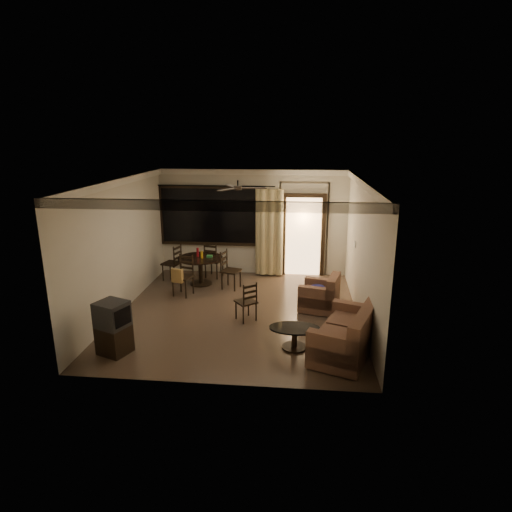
# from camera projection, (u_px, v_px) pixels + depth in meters

# --- Properties ---
(ground) EXTENTS (5.50, 5.50, 0.00)m
(ground) POSITION_uv_depth(u_px,v_px,m) (239.00, 312.00, 9.15)
(ground) COLOR #7F6651
(ground) RESTS_ON ground
(room_shell) EXTENTS (5.50, 6.70, 5.50)m
(room_shell) POSITION_uv_depth(u_px,v_px,m) (273.00, 214.00, 10.28)
(room_shell) COLOR beige
(room_shell) RESTS_ON ground
(dining_table) EXTENTS (1.12, 1.12, 0.92)m
(dining_table) POSITION_uv_depth(u_px,v_px,m) (200.00, 263.00, 10.74)
(dining_table) COLOR black
(dining_table) RESTS_ON ground
(dining_chair_west) EXTENTS (0.52, 0.52, 0.95)m
(dining_chair_west) POSITION_uv_depth(u_px,v_px,m) (173.00, 269.00, 11.11)
(dining_chair_west) COLOR black
(dining_chair_west) RESTS_ON ground
(dining_chair_east) EXTENTS (0.52, 0.52, 0.95)m
(dining_chair_east) POSITION_uv_depth(u_px,v_px,m) (231.00, 277.00, 10.51)
(dining_chair_east) COLOR black
(dining_chair_east) RESTS_ON ground
(dining_chair_south) EXTENTS (0.52, 0.56, 0.95)m
(dining_chair_south) POSITION_uv_depth(u_px,v_px,m) (183.00, 283.00, 10.04)
(dining_chair_south) COLOR black
(dining_chair_south) RESTS_ON ground
(dining_chair_north) EXTENTS (0.52, 0.52, 0.95)m
(dining_chair_north) POSITION_uv_depth(u_px,v_px,m) (214.00, 267.00, 11.35)
(dining_chair_north) COLOR black
(dining_chair_north) RESTS_ON ground
(tv_cabinet) EXTENTS (0.62, 0.59, 0.94)m
(tv_cabinet) POSITION_uv_depth(u_px,v_px,m) (113.00, 328.00, 7.33)
(tv_cabinet) COLOR black
(tv_cabinet) RESTS_ON ground
(sofa) EXTENTS (1.36, 1.79, 0.85)m
(sofa) POSITION_uv_depth(u_px,v_px,m) (348.00, 336.00, 7.31)
(sofa) COLOR #4C3223
(sofa) RESTS_ON ground
(armchair) EXTENTS (0.93, 0.93, 0.77)m
(armchair) POSITION_uv_depth(u_px,v_px,m) (321.00, 296.00, 9.19)
(armchair) COLOR #4C3223
(armchair) RESTS_ON ground
(coffee_table) EXTENTS (0.90, 0.54, 0.40)m
(coffee_table) POSITION_uv_depth(u_px,v_px,m) (295.00, 334.00, 7.55)
(coffee_table) COLOR black
(coffee_table) RESTS_ON ground
(side_chair) EXTENTS (0.52, 0.52, 0.84)m
(side_chair) POSITION_uv_depth(u_px,v_px,m) (246.00, 309.00, 8.70)
(side_chair) COLOR black
(side_chair) RESTS_ON ground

